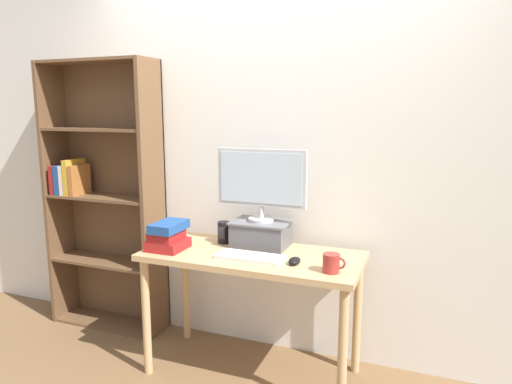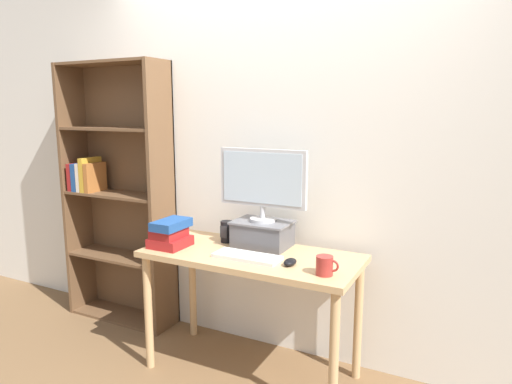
# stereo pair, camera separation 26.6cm
# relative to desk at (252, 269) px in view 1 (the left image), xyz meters

# --- Properties ---
(ground_plane) EXTENTS (12.00, 12.00, 0.00)m
(ground_plane) POSITION_rel_desk_xyz_m (0.00, 0.00, -0.67)
(ground_plane) COLOR brown
(back_wall) EXTENTS (7.00, 0.08, 2.60)m
(back_wall) POSITION_rel_desk_xyz_m (0.00, 0.40, 0.63)
(back_wall) COLOR silver
(back_wall) RESTS_ON ground_plane
(desk) EXTENTS (1.29, 0.58, 0.77)m
(desk) POSITION_rel_desk_xyz_m (0.00, 0.00, 0.00)
(desk) COLOR tan
(desk) RESTS_ON ground_plane
(bookshelf_unit) EXTENTS (0.88, 0.28, 1.94)m
(bookshelf_unit) POSITION_rel_desk_xyz_m (-1.27, 0.25, 0.32)
(bookshelf_unit) COLOR brown
(bookshelf_unit) RESTS_ON ground_plane
(riser_box) EXTENTS (0.36, 0.26, 0.16)m
(riser_box) POSITION_rel_desk_xyz_m (0.00, 0.16, 0.19)
(riser_box) COLOR #515156
(riser_box) RESTS_ON desk
(computer_monitor) EXTENTS (0.57, 0.16, 0.45)m
(computer_monitor) POSITION_rel_desk_xyz_m (0.00, 0.15, 0.51)
(computer_monitor) COLOR #B7B7BA
(computer_monitor) RESTS_ON riser_box
(keyboard) EXTENTS (0.39, 0.15, 0.02)m
(keyboard) POSITION_rel_desk_xyz_m (0.03, -0.10, 0.11)
(keyboard) COLOR silver
(keyboard) RESTS_ON desk
(computer_mouse) EXTENTS (0.06, 0.10, 0.04)m
(computer_mouse) POSITION_rel_desk_xyz_m (0.29, -0.09, 0.12)
(computer_mouse) COLOR black
(computer_mouse) RESTS_ON desk
(book_stack) EXTENTS (0.21, 0.25, 0.17)m
(book_stack) POSITION_rel_desk_xyz_m (-0.50, -0.11, 0.18)
(book_stack) COLOR maroon
(book_stack) RESTS_ON desk
(coffee_mug) EXTENTS (0.12, 0.09, 0.10)m
(coffee_mug) POSITION_rel_desk_xyz_m (0.51, -0.15, 0.15)
(coffee_mug) COLOR #9E2D28
(coffee_mug) RESTS_ON desk
(desk_speaker) EXTENTS (0.08, 0.08, 0.14)m
(desk_speaker) POSITION_rel_desk_xyz_m (-0.25, 0.14, 0.17)
(desk_speaker) COLOR black
(desk_speaker) RESTS_ON desk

